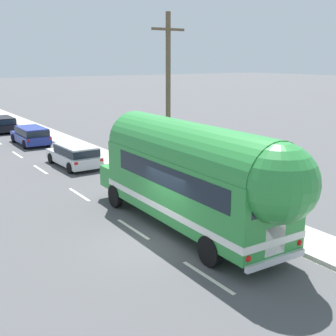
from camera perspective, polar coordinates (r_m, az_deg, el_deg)
name	(u,v)px	position (r m, az deg, el deg)	size (l,w,h in m)	color
ground_plane	(154,243)	(15.82, -1.79, -9.66)	(300.00, 300.00, 0.00)	#4C4C4F
lane_markings	(79,164)	(27.91, -11.42, 0.53)	(3.64, 80.00, 0.01)	silver
sidewalk_slab	(131,168)	(26.18, -4.86, 0.04)	(2.03, 90.00, 0.15)	#ADA89E
utility_pole	(168,99)	(21.83, 0.02, 8.90)	(1.80, 0.24, 8.50)	brown
painted_bus	(196,174)	(15.94, 3.60, -0.73)	(2.74, 11.28, 4.12)	#2D8C3D
car_lead	(75,154)	(27.03, -11.97, 1.77)	(2.01, 4.55, 1.37)	silver
car_second	(31,134)	(34.99, -17.31, 4.17)	(1.98, 4.50, 1.37)	navy
car_third	(2,123)	(42.09, -20.72, 5.45)	(1.99, 4.40, 1.37)	black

